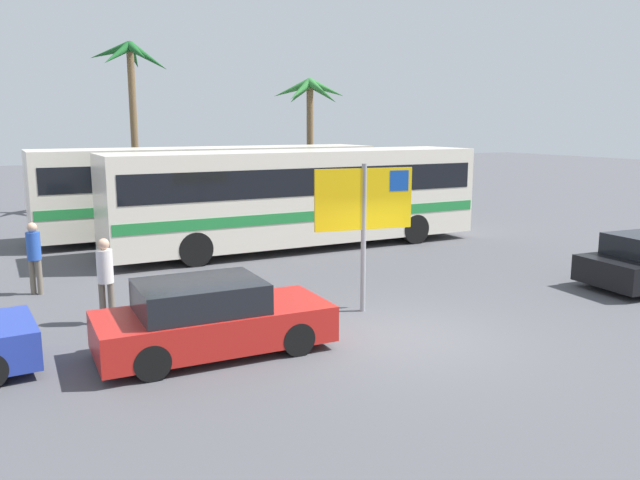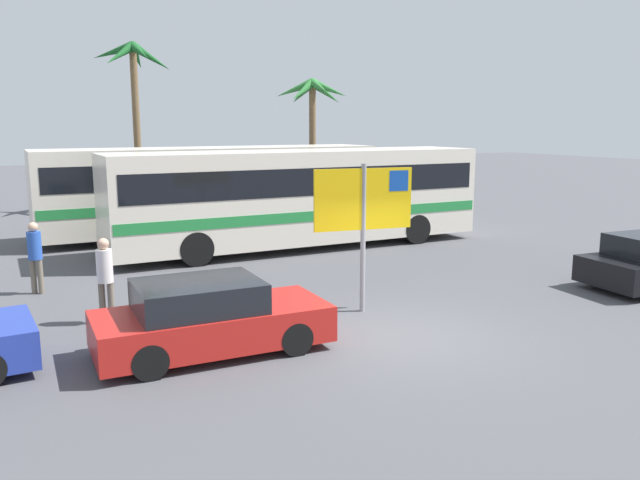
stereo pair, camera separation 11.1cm
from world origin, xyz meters
The scene contains 9 objects.
ground centered at (0.00, 0.00, 0.00)m, with size 120.00×120.00×0.00m, color #4C4C51.
bus_front_coach centered at (2.08, 9.10, 1.79)m, with size 12.34×2.68×3.17m.
bus_rear_coach centered at (0.42, 13.01, 1.79)m, with size 12.34×2.68×3.17m.
ferry_sign centered at (0.24, 1.89, 2.33)m, with size 2.19×0.38×3.20m.
car_red centered at (-3.53, 0.94, 0.64)m, with size 4.12×1.83×1.32m.
pedestrian_by_bus centered at (-6.00, 6.70, 1.03)m, with size 0.32×0.32×1.73m.
pedestrian_crossing_lot centered at (-4.88, 3.54, 1.05)m, with size 0.32×0.32×1.77m.
palm_tree_seaside centered at (6.92, 17.85, 5.04)m, with size 3.37×3.51×6.13m.
palm_tree_inland centered at (-0.78, 20.39, 6.09)m, with size 3.56×3.74×7.65m.
Camera 2 is at (-6.69, -9.54, 4.01)m, focal length 35.63 mm.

